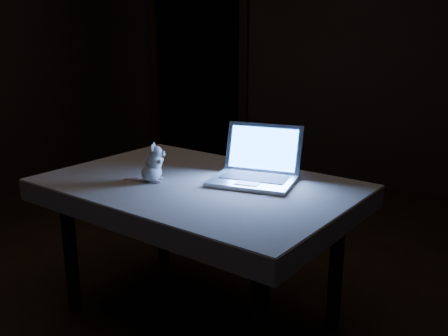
% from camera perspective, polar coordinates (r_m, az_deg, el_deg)
% --- Properties ---
extents(floor, '(5.00, 5.00, 0.00)m').
position_cam_1_polar(floor, '(2.67, -5.60, -15.66)').
color(floor, black).
rests_on(floor, ground).
extents(back_wall, '(4.50, 0.04, 2.60)m').
position_cam_1_polar(back_wall, '(4.63, 9.68, 14.30)').
color(back_wall, black).
rests_on(back_wall, ground).
extents(doorway, '(1.06, 0.36, 2.13)m').
position_cam_1_polar(doorway, '(5.02, -2.96, 11.88)').
color(doorway, black).
rests_on(doorway, back_wall).
extents(table, '(1.46, 1.11, 0.70)m').
position_cam_1_polar(table, '(2.42, -2.87, -9.69)').
color(table, black).
rests_on(table, floor).
extents(tablecloth, '(1.48, 1.06, 0.10)m').
position_cam_1_polar(tablecloth, '(2.31, -3.48, -2.68)').
color(tablecloth, '#BFB1A0').
rests_on(tablecloth, table).
extents(laptop, '(0.38, 0.34, 0.25)m').
position_cam_1_polar(laptop, '(2.24, 3.29, 1.33)').
color(laptop, '#B0B1B5').
rests_on(laptop, tablecloth).
extents(plush_mouse, '(0.15, 0.15, 0.18)m').
position_cam_1_polar(plush_mouse, '(2.30, -8.32, 0.59)').
color(plush_mouse, silver).
rests_on(plush_mouse, tablecloth).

